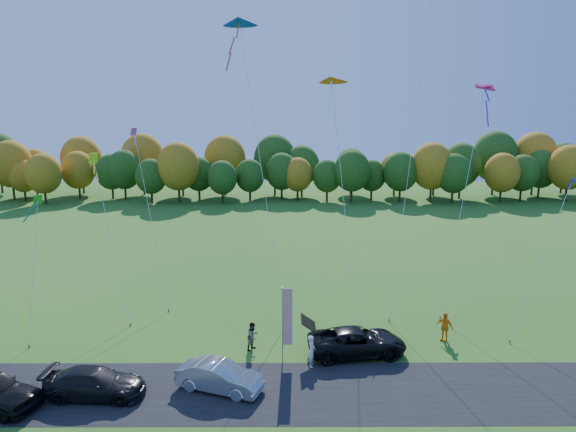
{
  "coord_description": "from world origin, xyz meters",
  "views": [
    {
      "loc": [
        -0.12,
        -27.5,
        13.51
      ],
      "look_at": [
        0.0,
        6.0,
        7.0
      ],
      "focal_mm": 32.0,
      "sensor_mm": 36.0,
      "label": 1
    }
  ],
  "objects_px": {
    "silver_sedan": "(220,377)",
    "person_east": "(444,327)",
    "black_suv": "(357,342)",
    "feather_flag": "(286,316)"
  },
  "relations": [
    {
      "from": "black_suv",
      "to": "silver_sedan",
      "type": "relative_size",
      "value": 1.29
    },
    {
      "from": "black_suv",
      "to": "feather_flag",
      "type": "height_order",
      "value": "feather_flag"
    },
    {
      "from": "black_suv",
      "to": "person_east",
      "type": "bearing_deg",
      "value": -79.11
    },
    {
      "from": "feather_flag",
      "to": "silver_sedan",
      "type": "bearing_deg",
      "value": -137.48
    },
    {
      "from": "person_east",
      "to": "feather_flag",
      "type": "height_order",
      "value": "feather_flag"
    },
    {
      "from": "silver_sedan",
      "to": "person_east",
      "type": "height_order",
      "value": "person_east"
    },
    {
      "from": "black_suv",
      "to": "feather_flag",
      "type": "relative_size",
      "value": 1.29
    },
    {
      "from": "black_suv",
      "to": "feather_flag",
      "type": "xyz_separation_m",
      "value": [
        -4.06,
        -0.82,
        1.9
      ]
    },
    {
      "from": "black_suv",
      "to": "feather_flag",
      "type": "bearing_deg",
      "value": 94.2
    },
    {
      "from": "silver_sedan",
      "to": "feather_flag",
      "type": "relative_size",
      "value": 1.0
    }
  ]
}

